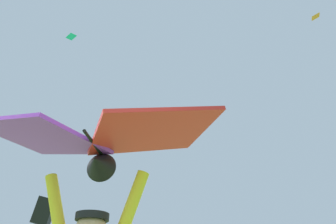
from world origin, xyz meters
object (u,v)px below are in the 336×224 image
held_stunt_kite (97,141)px  distant_kite_orange_low_right (315,16)px  distant_kite_black_far_center (44,211)px  distant_kite_teal_high_left (71,36)px

held_stunt_kite → distant_kite_orange_low_right: size_ratio=2.08×
distant_kite_black_far_center → distant_kite_teal_high_left: (-1.88, 1.85, 12.74)m
held_stunt_kite → distant_kite_teal_high_left: 23.41m
distant_kite_orange_low_right → held_stunt_kite: bearing=-102.7°
distant_kite_orange_low_right → distant_kite_teal_high_left: 18.71m
distant_kite_black_far_center → distant_kite_teal_high_left: distant_kite_teal_high_left is taller
held_stunt_kite → distant_kite_black_far_center: bearing=132.1°
distant_kite_black_far_center → distant_kite_teal_high_left: size_ratio=1.87×
distant_kite_black_far_center → distant_kite_orange_low_right: 23.83m
distant_kite_orange_low_right → distant_kite_teal_high_left: bearing=-154.3°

